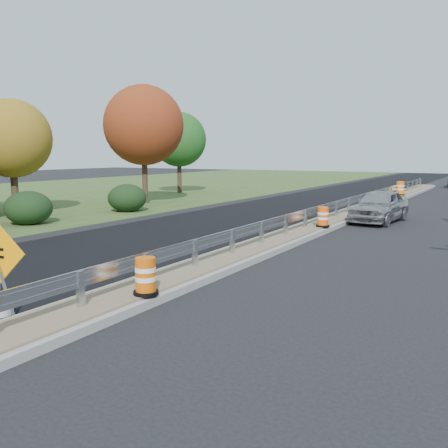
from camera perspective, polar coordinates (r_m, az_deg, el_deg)
The scene contains 14 objects.
ground at distance 16.60m, azimuth 4.31°, elevation -2.92°, with size 140.00×140.00×0.00m, color black.
grass_verge_near at distance 39.81m, azimuth -21.38°, elevation 3.01°, with size 30.00×120.00×0.03m, color #2B4D21.
milled_overlay at distance 27.40m, azimuth 5.15°, elevation 1.45°, with size 7.20×120.00×0.01m, color black.
median at distance 23.95m, azimuth 12.69°, elevation 0.58°, with size 1.60×55.00×0.23m.
guardrail at distance 24.83m, azimuth 13.43°, elevation 2.25°, with size 0.10×46.15×0.72m.
hedge_mid at distance 23.80m, azimuth -21.45°, elevation 1.74°, with size 2.09×2.09×1.52m, color black.
hedge_north at distance 27.57m, azimuth -11.00°, elevation 2.95°, with size 2.09×2.09×1.52m, color black.
tree_near_yellow at distance 27.68m, azimuth -23.09°, elevation 8.96°, with size 3.96×3.96×5.88m.
tree_near_red at distance 31.86m, azimuth -9.16°, elevation 11.06°, with size 4.95×4.95×7.35m.
tree_near_back at distance 40.02m, azimuth -5.17°, elevation 9.58°, with size 4.29×4.29×6.37m.
barrel_median_near at distance 10.62m, azimuth -8.95°, elevation -5.97°, with size 0.54×0.54×0.79m.
barrel_median_mid at distance 20.42m, azimuth 11.24°, elevation 0.76°, with size 0.54×0.54×0.80m.
barrel_median_far at distance 37.20m, azimuth 19.49°, elevation 3.84°, with size 0.66×0.66×0.97m.
car_silver at distance 24.15m, azimuth 17.36°, elevation 2.00°, with size 1.78×4.43×1.51m, color #A4A4A9.
Camera 1 is at (7.08, -14.68, 3.18)m, focal length 40.00 mm.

